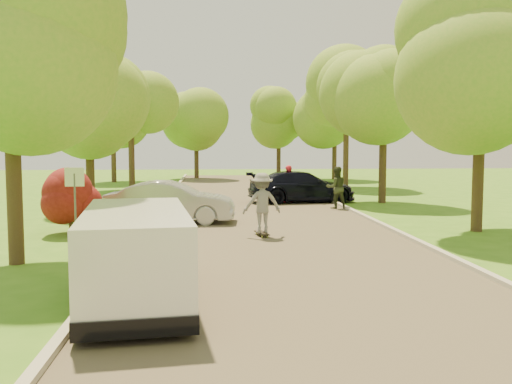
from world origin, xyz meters
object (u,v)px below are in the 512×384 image
object	(u,v)px
minivan	(136,254)
silver_sedan	(171,202)
skateboarder	(262,203)
person_olive	(336,188)
street_sign	(75,189)
longboard	(262,233)
dark_sedan	(302,187)
person_striped	(288,184)

from	to	relation	value
minivan	silver_sedan	bearing A→B (deg)	83.62
skateboarder	person_olive	distance (m)	8.19
street_sign	longboard	size ratio (longest dim) A/B	2.22
street_sign	longboard	distance (m)	5.72
minivan	dark_sedan	size ratio (longest dim) A/B	0.91
skateboarder	person_striped	xyz separation A→B (m)	(2.16, 9.90, -0.14)
silver_sedan	minivan	bearing A→B (deg)	-175.09
street_sign	person_striped	distance (m)	12.95
silver_sedan	person_olive	bearing A→B (deg)	-56.06
longboard	skateboarder	size ratio (longest dim) A/B	0.53
street_sign	minivan	distance (m)	7.18
street_sign	person_striped	bearing A→B (deg)	53.67
dark_sedan	skateboarder	world-z (taller)	skateboarder
person_striped	person_olive	xyz separation A→B (m)	(1.77, -2.73, 0.02)
silver_sedan	dark_sedan	xyz separation A→B (m)	(5.86, 6.77, 0.00)
longboard	person_striped	bearing A→B (deg)	-112.51
skateboarder	person_striped	distance (m)	10.14
silver_sedan	person_striped	xyz separation A→B (m)	(5.16, 6.66, 0.15)
street_sign	person_striped	world-z (taller)	street_sign
street_sign	minivan	xyz separation A→B (m)	(2.60, -6.66, -0.67)
minivan	person_striped	world-z (taller)	person_striped
longboard	person_striped	xyz separation A→B (m)	(2.16, 9.90, 0.80)
minivan	skateboarder	xyz separation A→B (m)	(2.91, 7.18, 0.15)
minivan	person_olive	bearing A→B (deg)	57.61
person_olive	skateboarder	bearing A→B (deg)	55.90
street_sign	dark_sedan	distance (m)	13.48
longboard	silver_sedan	bearing A→B (deg)	-57.43
skateboarder	person_olive	size ratio (longest dim) A/B	1.00
silver_sedan	skateboarder	distance (m)	4.43
street_sign	minivan	size ratio (longest dim) A/B	0.46
silver_sedan	skateboarder	world-z (taller)	skateboarder
person_striped	dark_sedan	bearing A→B (deg)	178.84
street_sign	person_olive	distance (m)	12.19
minivan	person_olive	distance (m)	15.90
minivan	dark_sedan	world-z (taller)	minivan
person_striped	person_olive	bearing A→B (deg)	112.72
person_olive	longboard	bearing A→B (deg)	55.90
street_sign	skateboarder	xyz separation A→B (m)	(5.50, 0.52, -0.52)
dark_sedan	person_olive	xyz separation A→B (m)	(1.07, -2.84, 0.17)
street_sign	skateboarder	distance (m)	5.55
longboard	person_striped	world-z (taller)	person_striped
minivan	silver_sedan	distance (m)	10.42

